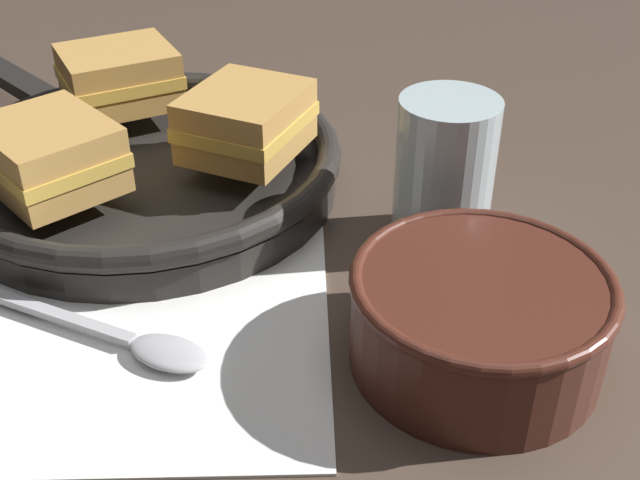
{
  "coord_description": "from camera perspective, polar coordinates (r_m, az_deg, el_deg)",
  "views": [
    {
      "loc": [
        -0.05,
        -0.38,
        0.31
      ],
      "look_at": [
        0.04,
        0.04,
        0.03
      ],
      "focal_mm": 45.0,
      "sensor_mm": 36.0,
      "label": 1
    }
  ],
  "objects": [
    {
      "name": "ground_plane",
      "position": [
        0.49,
        -3.78,
        -6.18
      ],
      "size": [
        4.0,
        4.0,
        0.0
      ],
      "primitive_type": "plane",
      "color": "#47382D"
    },
    {
      "name": "napkin",
      "position": [
        0.5,
        -14.74,
        -6.2
      ],
      "size": [
        0.3,
        0.27,
        0.0
      ],
      "color": "white",
      "rests_on": "ground_plane"
    },
    {
      "name": "soup_bowl",
      "position": [
        0.45,
        11.24,
        -5.16
      ],
      "size": [
        0.15,
        0.15,
        0.06
      ],
      "color": "#4C2319",
      "rests_on": "ground_plane"
    },
    {
      "name": "spoon",
      "position": [
        0.48,
        -12.82,
        -7.11
      ],
      "size": [
        0.14,
        0.11,
        0.01
      ],
      "rotation": [
        0.0,
        0.0,
        -0.64
      ],
      "color": "#B7B7BC",
      "rests_on": "napkin"
    },
    {
      "name": "skillet",
      "position": [
        0.63,
        -12.32,
        5.13
      ],
      "size": [
        0.31,
        0.39,
        0.04
      ],
      "color": "black",
      "rests_on": "ground_plane"
    },
    {
      "name": "sandwich_near_left",
      "position": [
        0.57,
        -18.67,
        5.74
      ],
      "size": [
        0.11,
        0.12,
        0.05
      ],
      "rotation": [
        0.0,
        0.0,
        5.24
      ],
      "color": "#C18E47",
      "rests_on": "skillet"
    },
    {
      "name": "sandwich_near_right",
      "position": [
        0.59,
        -5.28,
        8.4
      ],
      "size": [
        0.11,
        0.12,
        0.05
      ],
      "rotation": [
        0.0,
        0.0,
        7.22
      ],
      "color": "#C18E47",
      "rests_on": "skillet"
    },
    {
      "name": "sandwich_far_left",
      "position": [
        0.68,
        -14.07,
        11.2
      ],
      "size": [
        0.11,
        0.1,
        0.05
      ],
      "rotation": [
        0.0,
        0.0,
        9.69
      ],
      "color": "#C18E47",
      "rests_on": "skillet"
    },
    {
      "name": "drinking_glass",
      "position": [
        0.55,
        8.83,
        4.81
      ],
      "size": [
        0.07,
        0.07,
        0.1
      ],
      "color": "silver",
      "rests_on": "ground_plane"
    }
  ]
}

